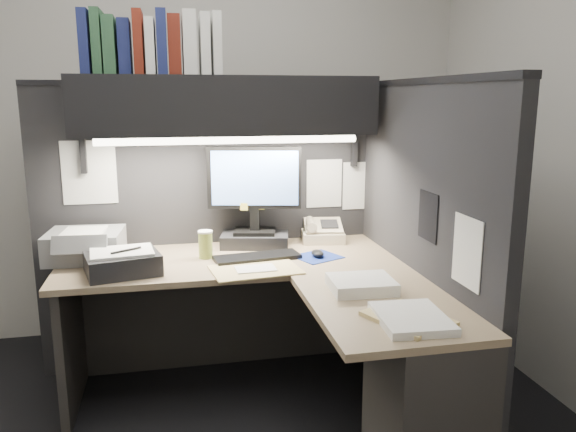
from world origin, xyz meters
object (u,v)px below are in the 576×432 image
at_px(overhead_shelf, 226,106).
at_px(monitor, 255,207).
at_px(coffee_cup, 206,245).
at_px(keyboard, 257,257).
at_px(notebook_stack, 122,263).
at_px(desk, 317,351).
at_px(printer, 85,245).
at_px(telephone, 322,232).

bearing_deg(overhead_shelf, monitor, 7.76).
bearing_deg(coffee_cup, keyboard, -17.55).
height_order(keyboard, notebook_stack, notebook_stack).
height_order(desk, printer, printer).
relative_size(monitor, telephone, 2.24).
relative_size(overhead_shelf, coffee_cup, 11.59).
height_order(overhead_shelf, coffee_cup, overhead_shelf).
relative_size(telephone, coffee_cup, 1.84).
xyz_separation_m(desk, overhead_shelf, (-0.30, 0.75, 1.06)).
height_order(monitor, coffee_cup, monitor).
xyz_separation_m(overhead_shelf, keyboard, (0.11, -0.24, -0.76)).
height_order(keyboard, telephone, telephone).
distance_m(monitor, notebook_stack, 0.79).
bearing_deg(telephone, notebook_stack, -150.43).
bearing_deg(overhead_shelf, telephone, 6.99).
relative_size(coffee_cup, printer, 0.37).
bearing_deg(monitor, coffee_cup, -135.24).
xyz_separation_m(keyboard, coffee_cup, (-0.26, 0.08, 0.06)).
bearing_deg(monitor, overhead_shelf, -160.15).
xyz_separation_m(monitor, telephone, (0.40, 0.05, -0.17)).
height_order(desk, keyboard, keyboard).
distance_m(monitor, telephone, 0.44).
relative_size(keyboard, telephone, 1.78).
relative_size(monitor, notebook_stack, 1.69).
distance_m(keyboard, telephone, 0.53).
bearing_deg(desk, keyboard, 110.06).
distance_m(desk, printer, 1.30).
xyz_separation_m(desk, printer, (-1.04, 0.69, 0.36)).
height_order(telephone, notebook_stack, notebook_stack).
bearing_deg(telephone, monitor, -164.18).
relative_size(desk, coffee_cup, 12.71).
distance_m(keyboard, notebook_stack, 0.66).
bearing_deg(monitor, desk, -66.45).
distance_m(overhead_shelf, keyboard, 0.81).
distance_m(desk, monitor, 0.94).
height_order(keyboard, printer, printer).
relative_size(overhead_shelf, printer, 4.23).
height_order(telephone, printer, printer).
relative_size(coffee_cup, notebook_stack, 0.41).
distance_m(desk, overhead_shelf, 1.33).
relative_size(monitor, keyboard, 1.26).
relative_size(overhead_shelf, notebook_stack, 4.75).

